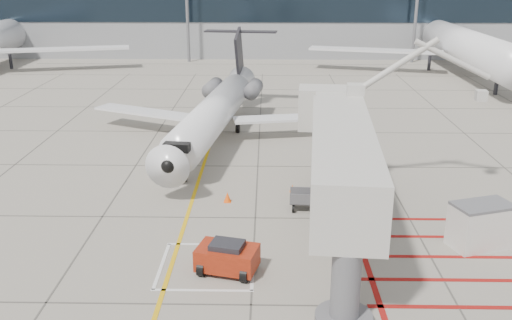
{
  "coord_description": "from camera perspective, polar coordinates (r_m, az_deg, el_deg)",
  "views": [
    {
      "loc": [
        0.57,
        -23.0,
        12.5
      ],
      "look_at": [
        0.0,
        6.0,
        2.5
      ],
      "focal_mm": 40.0,
      "sensor_mm": 36.0,
      "label": 1
    }
  ],
  "objects": [
    {
      "name": "ground_power_unit",
      "position": [
        28.47,
        21.56,
        -6.09
      ],
      "size": [
        3.04,
        2.33,
        2.13
      ],
      "primitive_type": null,
      "rotation": [
        0.0,
        0.0,
        0.32
      ],
      "color": "silver",
      "rests_on": "ground_plane"
    },
    {
      "name": "regional_jet",
      "position": [
        39.67,
        -4.92,
        5.87
      ],
      "size": [
        24.55,
        29.36,
        7.05
      ],
      "primitive_type": null,
      "rotation": [
        0.0,
        0.0,
        -0.13
      ],
      "color": "white",
      "rests_on": "ground_plane"
    },
    {
      "name": "ground_plane",
      "position": [
        26.18,
        -0.26,
        -9.49
      ],
      "size": [
        260.0,
        260.0,
        0.0
      ],
      "primitive_type": "plane",
      "color": "gray",
      "rests_on": "ground"
    },
    {
      "name": "bg_aircraft_c",
      "position": [
        73.05,
        20.05,
        12.78
      ],
      "size": [
        35.85,
        39.84,
        11.95
      ],
      "primitive_type": null,
      "color": "silver",
      "rests_on": "ground_plane"
    },
    {
      "name": "terminal_building",
      "position": [
        93.64,
        7.17,
        15.51
      ],
      "size": [
        180.0,
        28.0,
        14.0
      ],
      "primitive_type": "cube",
      "color": "gray",
      "rests_on": "ground_plane"
    },
    {
      "name": "baggage_cart",
      "position": [
        30.64,
        5.08,
        -3.99
      ],
      "size": [
        1.85,
        1.23,
        1.13
      ],
      "primitive_type": null,
      "rotation": [
        0.0,
        0.0,
        -0.06
      ],
      "color": "#504F54",
      "rests_on": "ground_plane"
    },
    {
      "name": "terminal_glass_band",
      "position": [
        79.64,
        8.23,
        15.59
      ],
      "size": [
        180.0,
        0.1,
        6.0
      ],
      "primitive_type": "cube",
      "color": "black",
      "rests_on": "ground_plane"
    },
    {
      "name": "cone_side",
      "position": [
        33.07,
        3.65,
        -2.83
      ],
      "size": [
        0.31,
        0.31,
        0.43
      ],
      "primitive_type": "cone",
      "color": "orange",
      "rests_on": "ground_plane"
    },
    {
      "name": "jet_bridge",
      "position": [
        26.08,
        8.55,
        -0.9
      ],
      "size": [
        10.27,
        19.19,
        7.41
      ],
      "primitive_type": null,
      "rotation": [
        0.0,
        0.0,
        -0.08
      ],
      "color": "beige",
      "rests_on": "ground_plane"
    },
    {
      "name": "cone_nose",
      "position": [
        31.64,
        -2.87,
        -3.71
      ],
      "size": [
        0.41,
        0.41,
        0.57
      ],
      "primitive_type": "cone",
      "color": "#FF540D",
      "rests_on": "ground_plane"
    },
    {
      "name": "pushback_tug",
      "position": [
        24.58,
        -2.89,
        -9.6
      ],
      "size": [
        2.83,
        2.15,
        1.47
      ],
      "primitive_type": null,
      "rotation": [
        0.0,
        0.0,
        -0.25
      ],
      "color": "maroon",
      "rests_on": "ground_plane"
    }
  ]
}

